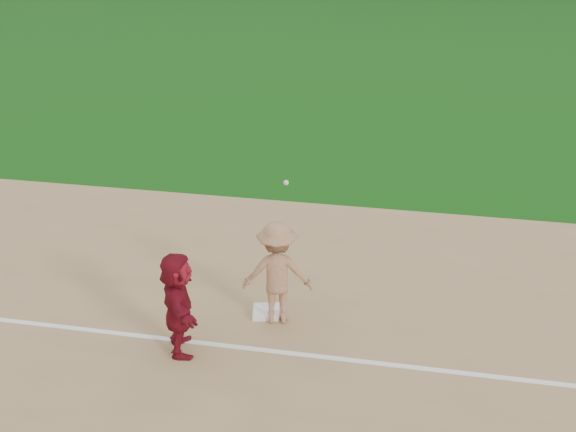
# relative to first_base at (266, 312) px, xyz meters

# --- Properties ---
(ground) EXTENTS (160.00, 160.00, 0.00)m
(ground) POSITION_rel_first_base_xyz_m (0.13, -0.22, -0.07)
(ground) COLOR #114A0E
(ground) RESTS_ON ground
(foul_line) EXTENTS (60.00, 0.10, 0.01)m
(foul_line) POSITION_rel_first_base_xyz_m (0.13, -1.02, -0.04)
(foul_line) COLOR white
(foul_line) RESTS_ON infield_dirt
(first_base) EXTENTS (0.52, 0.52, 0.10)m
(first_base) POSITION_rel_first_base_xyz_m (0.00, 0.00, 0.00)
(first_base) COLOR white
(first_base) RESTS_ON infield_dirt
(base_runner) EXTENTS (1.05, 1.65, 1.70)m
(base_runner) POSITION_rel_first_base_xyz_m (-1.09, -1.25, 0.80)
(base_runner) COLOR maroon
(base_runner) RESTS_ON infield_dirt
(first_base_play) EXTENTS (1.25, 0.86, 2.53)m
(first_base_play) POSITION_rel_first_base_xyz_m (0.22, -0.11, 0.85)
(first_base_play) COLOR gray
(first_base_play) RESTS_ON infield_dirt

